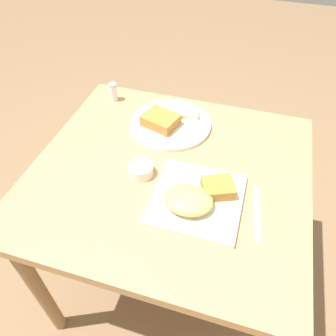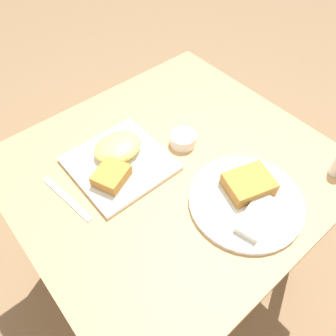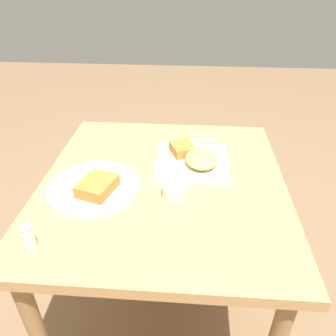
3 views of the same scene
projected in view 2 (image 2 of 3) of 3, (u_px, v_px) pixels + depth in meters
ground_plane at (170, 265)px, 1.52m from camera, size 8.00×8.00×0.00m
dining_table at (172, 184)px, 1.02m from camera, size 0.89×0.83×0.72m
plate_square_near at (118, 159)px, 0.94m from camera, size 0.26×0.26×0.06m
plate_oval_far at (247, 198)px, 0.86m from camera, size 0.30×0.30×0.05m
sauce_ramekin at (183, 139)px, 0.99m from camera, size 0.08×0.08×0.04m
butter_knife at (67, 198)px, 0.88m from camera, size 0.04×0.20×0.00m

